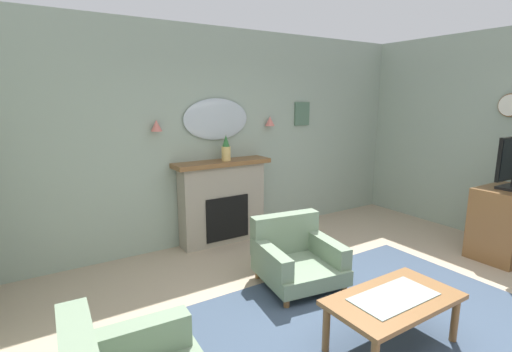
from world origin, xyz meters
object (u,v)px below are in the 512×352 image
at_px(fireplace, 223,203).
at_px(mantel_vase_centre, 226,149).
at_px(wall_sconce_right, 270,121).
at_px(tv_cabinet, 505,223).
at_px(wall_clock, 510,105).
at_px(framed_picture, 302,114).
at_px(wall_mirror, 216,119).
at_px(coffee_table, 393,304).
at_px(armchair_near_fireplace, 295,256).
at_px(wall_sconce_left, 156,126).

relative_size(fireplace, mantel_vase_centre, 3.85).
bearing_deg(wall_sconce_right, tv_cabinet, -52.55).
height_order(wall_clock, framed_picture, wall_clock).
height_order(fireplace, framed_picture, framed_picture).
bearing_deg(mantel_vase_centre, wall_clock, -32.03).
bearing_deg(fireplace, wall_mirror, 90.00).
bearing_deg(coffee_table, mantel_vase_centre, 90.40).
bearing_deg(wall_sconce_right, armchair_near_fireplace, -115.15).
distance_m(wall_mirror, wall_clock, 3.92).
distance_m(wall_mirror, framed_picture, 1.50).
bearing_deg(framed_picture, wall_clock, -51.21).
bearing_deg(wall_mirror, framed_picture, 0.38).
relative_size(framed_picture, tv_cabinet, 0.40).
bearing_deg(wall_mirror, wall_sconce_right, -3.37).
relative_size(wall_sconce_left, wall_clock, 0.45).
relative_size(fireplace, wall_mirror, 1.42).
bearing_deg(armchair_near_fireplace, tv_cabinet, -18.73).
bearing_deg(mantel_vase_centre, wall_sconce_left, 172.41).
relative_size(mantel_vase_centre, armchair_near_fireplace, 0.38).
bearing_deg(armchair_near_fireplace, framed_picture, 49.69).
xyz_separation_m(wall_sconce_left, tv_cabinet, (3.60, -2.48, -1.21)).
bearing_deg(wall_clock, wall_sconce_left, 152.63).
xyz_separation_m(fireplace, mantel_vase_centre, (0.05, -0.03, 0.75)).
bearing_deg(coffee_table, wall_sconce_left, 107.68).
distance_m(framed_picture, coffee_table, 3.55).
height_order(mantel_vase_centre, wall_clock, wall_clock).
bearing_deg(coffee_table, framed_picture, 64.08).
distance_m(wall_clock, tv_cabinet, 1.58).
xyz_separation_m(fireplace, framed_picture, (1.50, 0.15, 1.18)).
distance_m(wall_sconce_right, armchair_near_fireplace, 2.21).
relative_size(wall_clock, coffee_table, 0.28).
relative_size(wall_sconce_right, coffee_table, 0.13).
relative_size(mantel_vase_centre, wall_sconce_left, 2.52).
height_order(wall_clock, armchair_near_fireplace, wall_clock).
height_order(wall_sconce_right, framed_picture, framed_picture).
relative_size(fireplace, wall_sconce_left, 9.71).
bearing_deg(wall_clock, framed_picture, 128.79).
height_order(wall_clock, coffee_table, wall_clock).
xyz_separation_m(wall_mirror, wall_clock, (3.26, -2.18, 0.19)).
bearing_deg(armchair_near_fireplace, wall_clock, -9.80).
distance_m(framed_picture, armchair_near_fireplace, 2.59).
height_order(wall_mirror, wall_sconce_left, wall_mirror).
bearing_deg(framed_picture, wall_mirror, -179.62).
bearing_deg(wall_sconce_right, mantel_vase_centre, -171.47).
bearing_deg(framed_picture, coffee_table, -115.92).
bearing_deg(framed_picture, armchair_near_fireplace, -130.31).
bearing_deg(framed_picture, fireplace, -174.23).
relative_size(mantel_vase_centre, framed_picture, 0.98).
bearing_deg(armchair_near_fireplace, mantel_vase_centre, 92.25).
relative_size(wall_mirror, wall_clock, 3.10).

